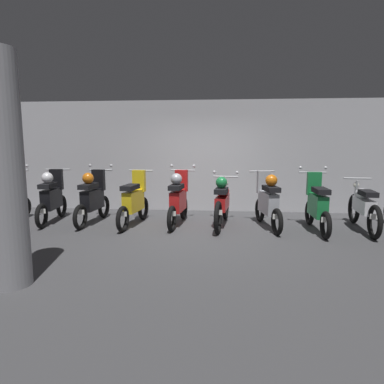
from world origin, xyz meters
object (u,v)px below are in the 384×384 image
(motorbike_slot_0, at_px, (5,200))
(motorbike_slot_2, at_px, (93,198))
(motorbike_slot_4, at_px, (178,199))
(motorbike_slot_8, at_px, (363,207))
(motorbike_slot_1, at_px, (52,197))
(support_pillar, at_px, (4,172))
(motorbike_slot_7, at_px, (317,205))
(motorbike_slot_5, at_px, (222,202))
(motorbike_slot_6, at_px, (268,201))
(motorbike_slot_3, at_px, (134,201))

(motorbike_slot_0, relative_size, motorbike_slot_2, 1.00)
(motorbike_slot_4, distance_m, motorbike_slot_8, 3.82)
(motorbike_slot_1, bearing_deg, support_pillar, -70.29)
(motorbike_slot_0, xyz_separation_m, motorbike_slot_1, (0.95, 0.25, 0.04))
(motorbike_slot_4, height_order, motorbike_slot_7, same)
(motorbike_slot_5, distance_m, motorbike_slot_6, 0.95)
(motorbike_slot_2, relative_size, motorbike_slot_7, 1.00)
(motorbike_slot_4, bearing_deg, motorbike_slot_7, -5.45)
(motorbike_slot_0, distance_m, motorbike_slot_8, 7.63)
(motorbike_slot_2, height_order, motorbike_slot_5, motorbike_slot_2)
(motorbike_slot_4, bearing_deg, motorbike_slot_0, -176.10)
(motorbike_slot_2, relative_size, motorbike_slot_4, 1.00)
(motorbike_slot_0, distance_m, support_pillar, 3.84)
(motorbike_slot_0, relative_size, support_pillar, 0.59)
(motorbike_slot_3, relative_size, motorbike_slot_8, 0.86)
(motorbike_slot_0, relative_size, motorbike_slot_3, 1.00)
(motorbike_slot_7, bearing_deg, motorbike_slot_0, 179.89)
(motorbike_slot_0, distance_m, motorbike_slot_3, 2.87)
(motorbike_slot_3, distance_m, support_pillar, 3.41)
(motorbike_slot_6, bearing_deg, motorbike_slot_8, -1.20)
(motorbike_slot_4, height_order, motorbike_slot_8, motorbike_slot_4)
(motorbike_slot_5, distance_m, motorbike_slot_7, 1.92)
(motorbike_slot_3, distance_m, motorbike_slot_8, 4.77)
(motorbike_slot_8, bearing_deg, motorbike_slot_0, -179.09)
(motorbike_slot_7, bearing_deg, motorbike_slot_8, 8.01)
(motorbike_slot_0, relative_size, motorbike_slot_4, 1.00)
(motorbike_slot_1, bearing_deg, motorbike_slot_4, 0.13)
(motorbike_slot_1, relative_size, motorbike_slot_7, 1.00)
(motorbike_slot_0, xyz_separation_m, motorbike_slot_5, (4.77, 0.23, 0.00))
(support_pillar, bearing_deg, motorbike_slot_5, 51.35)
(motorbike_slot_2, bearing_deg, motorbike_slot_7, -2.95)
(motorbike_slot_7, distance_m, support_pillar, 5.54)
(motorbike_slot_6, relative_size, support_pillar, 0.58)
(support_pillar, bearing_deg, motorbike_slot_4, 63.19)
(motorbike_slot_2, distance_m, motorbike_slot_8, 5.73)
(motorbike_slot_0, relative_size, motorbike_slot_5, 0.86)
(motorbike_slot_3, relative_size, support_pillar, 0.59)
(motorbike_slot_1, height_order, motorbike_slot_3, same)
(motorbike_slot_2, height_order, motorbike_slot_3, motorbike_slot_2)
(motorbike_slot_3, bearing_deg, motorbike_slot_6, 0.37)
(support_pillar, bearing_deg, motorbike_slot_7, 33.89)
(motorbike_slot_5, bearing_deg, motorbike_slot_8, -2.15)
(motorbike_slot_5, distance_m, motorbike_slot_8, 2.87)
(motorbike_slot_0, height_order, motorbike_slot_7, same)
(motorbike_slot_4, distance_m, motorbike_slot_5, 0.95)
(motorbike_slot_8, bearing_deg, motorbike_slot_6, 178.80)
(motorbike_slot_0, relative_size, motorbike_slot_8, 0.86)
(motorbike_slot_1, distance_m, motorbike_slot_5, 3.82)
(motorbike_slot_3, bearing_deg, motorbike_slot_2, 174.64)
(motorbike_slot_2, distance_m, motorbike_slot_5, 2.86)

